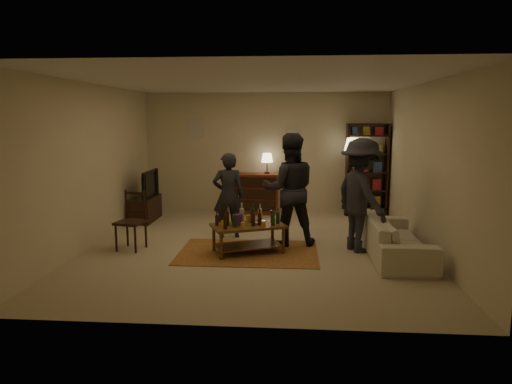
# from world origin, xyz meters

# --- Properties ---
(floor) EXTENTS (6.00, 6.00, 0.00)m
(floor) POSITION_xyz_m (0.00, 0.00, 0.00)
(floor) COLOR #C6B793
(floor) RESTS_ON ground
(room_shell) EXTENTS (6.00, 6.00, 6.00)m
(room_shell) POSITION_xyz_m (-0.65, 2.98, 1.81)
(room_shell) COLOR beige
(room_shell) RESTS_ON ground
(rug) EXTENTS (2.20, 1.50, 0.01)m
(rug) POSITION_xyz_m (-0.09, -0.38, 0.01)
(rug) COLOR maroon
(rug) RESTS_ON ground
(coffee_table) EXTENTS (1.28, 1.00, 0.80)m
(coffee_table) POSITION_xyz_m (-0.09, -0.38, 0.41)
(coffee_table) COLOR brown
(coffee_table) RESTS_ON ground
(dining_chair) EXTENTS (0.50, 0.50, 0.98)m
(dining_chair) POSITION_xyz_m (-2.00, -0.27, 0.51)
(dining_chair) COLOR black
(dining_chair) RESTS_ON ground
(tv_stand) EXTENTS (0.40, 1.00, 1.06)m
(tv_stand) POSITION_xyz_m (-2.44, 1.80, 0.38)
(tv_stand) COLOR black
(tv_stand) RESTS_ON ground
(dresser) EXTENTS (1.00, 0.50, 1.36)m
(dresser) POSITION_xyz_m (-0.19, 2.71, 0.48)
(dresser) COLOR maroon
(dresser) RESTS_ON ground
(bookshelf) EXTENTS (0.90, 0.34, 2.02)m
(bookshelf) POSITION_xyz_m (2.25, 2.78, 1.03)
(bookshelf) COLOR black
(bookshelf) RESTS_ON ground
(floor_lamp) EXTENTS (0.36, 0.36, 1.71)m
(floor_lamp) POSITION_xyz_m (1.91, 2.65, 1.45)
(floor_lamp) COLOR black
(floor_lamp) RESTS_ON ground
(sofa) EXTENTS (0.81, 2.08, 0.61)m
(sofa) POSITION_xyz_m (2.20, -0.40, 0.30)
(sofa) COLOR beige
(sofa) RESTS_ON ground
(person_left) EXTENTS (0.63, 0.48, 1.53)m
(person_left) POSITION_xyz_m (-0.53, 0.58, 0.77)
(person_left) COLOR #232229
(person_left) RESTS_ON ground
(person_right) EXTENTS (1.00, 0.82, 1.89)m
(person_right) POSITION_xyz_m (0.56, 0.19, 0.94)
(person_right) COLOR #23232A
(person_right) RESTS_ON ground
(person_by_sofa) EXTENTS (1.10, 1.35, 1.82)m
(person_by_sofa) POSITION_xyz_m (1.70, -0.11, 0.91)
(person_by_sofa) COLOR #282930
(person_by_sofa) RESTS_ON ground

